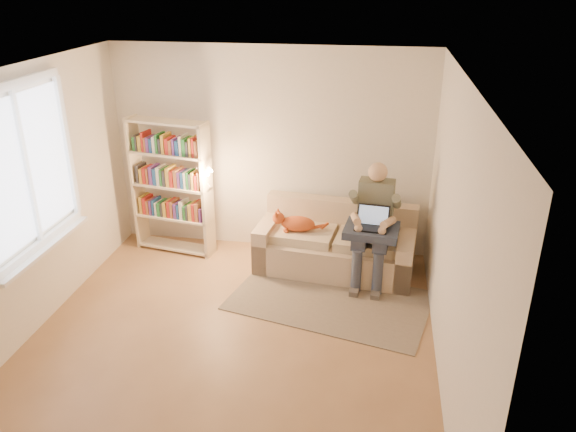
% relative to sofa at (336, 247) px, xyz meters
% --- Properties ---
extents(floor, '(4.50, 4.50, 0.00)m').
position_rel_sofa_xyz_m(floor, '(-0.90, -1.74, -0.29)').
color(floor, olive).
rests_on(floor, ground).
extents(ceiling, '(4.00, 4.50, 0.02)m').
position_rel_sofa_xyz_m(ceiling, '(-0.90, -1.74, 2.31)').
color(ceiling, white).
rests_on(ceiling, wall_back).
extents(wall_left, '(0.02, 4.50, 2.60)m').
position_rel_sofa_xyz_m(wall_left, '(-2.90, -1.74, 1.01)').
color(wall_left, silver).
rests_on(wall_left, floor).
extents(wall_right, '(0.02, 4.50, 2.60)m').
position_rel_sofa_xyz_m(wall_right, '(1.10, -1.74, 1.01)').
color(wall_right, silver).
rests_on(wall_right, floor).
extents(wall_back, '(4.00, 0.02, 2.60)m').
position_rel_sofa_xyz_m(wall_back, '(-0.90, 0.51, 1.01)').
color(wall_back, silver).
rests_on(wall_back, floor).
extents(wall_front, '(4.00, 0.02, 2.60)m').
position_rel_sofa_xyz_m(wall_front, '(-0.90, -3.99, 1.01)').
color(wall_front, silver).
rests_on(wall_front, floor).
extents(window, '(0.12, 1.52, 1.69)m').
position_rel_sofa_xyz_m(window, '(-2.85, -1.54, 1.09)').
color(window, white).
rests_on(window, wall_left).
extents(sofa, '(1.95, 1.03, 0.80)m').
position_rel_sofa_xyz_m(sofa, '(0.00, 0.00, 0.00)').
color(sofa, '#C7AD8C').
rests_on(sofa, floor).
extents(person, '(0.46, 0.68, 1.41)m').
position_rel_sofa_xyz_m(person, '(0.43, -0.19, 0.50)').
color(person, '#696C57').
rests_on(person, sofa).
extents(cat, '(0.63, 0.26, 0.23)m').
position_rel_sofa_xyz_m(cat, '(-0.46, -0.07, 0.32)').
color(cat, orange).
rests_on(cat, sofa).
extents(blanket, '(0.65, 0.55, 0.09)m').
position_rel_sofa_xyz_m(blanket, '(0.42, -0.33, 0.41)').
color(blanket, '#252E42').
rests_on(blanket, person).
extents(laptop, '(0.39, 0.35, 0.29)m').
position_rel_sofa_xyz_m(laptop, '(0.42, -0.32, 0.51)').
color(laptop, black).
rests_on(laptop, blanket).
extents(bookshelf, '(1.15, 0.51, 1.74)m').
position_rel_sofa_xyz_m(bookshelf, '(-2.11, 0.16, 0.67)').
color(bookshelf, beige).
rests_on(bookshelf, floor).
extents(rug, '(2.37, 1.72, 0.01)m').
position_rel_sofa_xyz_m(rug, '(0.01, -0.78, -0.28)').
color(rug, '#7B6D5A').
rests_on(rug, floor).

